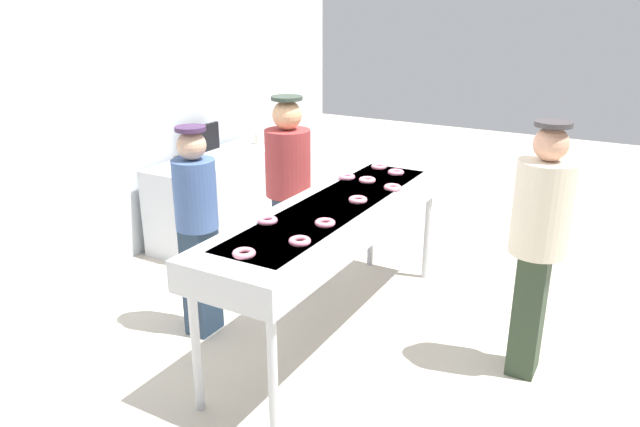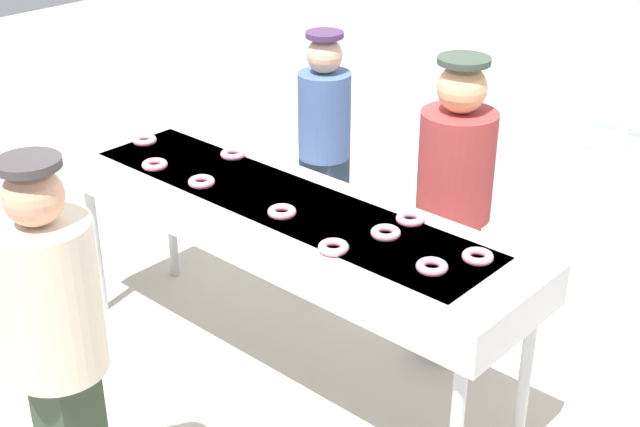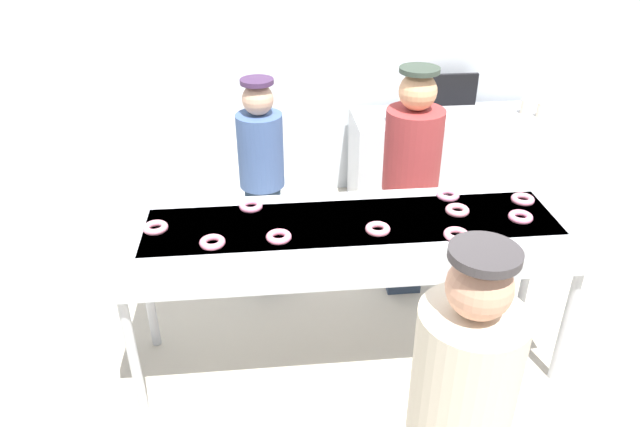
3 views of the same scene
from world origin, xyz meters
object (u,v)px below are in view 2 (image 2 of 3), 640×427
object	(u,v)px
worker_baker	(454,191)
paper_cup_0	(622,136)
strawberry_donut_0	(432,267)
strawberry_donut_6	(478,257)
fryer_conveyor	(282,218)
strawberry_donut_9	(201,182)
paper_cup_2	(583,139)
strawberry_donut_4	(144,140)
strawberry_donut_2	(155,165)
strawberry_donut_5	(386,233)
strawberry_donut_3	(333,247)
strawberry_donut_8	(282,212)
worker_assistant	(324,152)
strawberry_donut_1	(233,154)
strawberry_donut_7	(410,219)
customer_waiting	(57,342)

from	to	relation	value
worker_baker	paper_cup_0	world-z (taller)	worker_baker
strawberry_donut_0	strawberry_donut_6	size ratio (longest dim) A/B	1.00
fryer_conveyor	strawberry_donut_0	world-z (taller)	strawberry_donut_0
strawberry_donut_9	paper_cup_2	xyz separation A→B (m)	(1.02, 2.03, -0.11)
fryer_conveyor	paper_cup_0	distance (m)	2.21
strawberry_donut_4	strawberry_donut_0	bearing A→B (deg)	-2.49
strawberry_donut_2	strawberry_donut_6	xyz separation A→B (m)	(1.76, 0.29, 0.00)
strawberry_donut_4	strawberry_donut_6	bearing A→B (deg)	3.02
paper_cup_0	paper_cup_2	world-z (taller)	same
fryer_conveyor	strawberry_donut_9	xyz separation A→B (m)	(-0.41, -0.15, 0.12)
strawberry_donut_5	paper_cup_2	size ratio (longest dim) A/B	1.05
strawberry_donut_3	strawberry_donut_8	size ratio (longest dim) A/B	1.00
fryer_conveyor	worker_assistant	bearing A→B (deg)	119.56
strawberry_donut_4	worker_baker	bearing A→B (deg)	24.22
strawberry_donut_2	worker_baker	xyz separation A→B (m)	(1.25, 0.88, -0.07)
strawberry_donut_2	strawberry_donut_3	xyz separation A→B (m)	(1.26, -0.05, 0.00)
fryer_conveyor	paper_cup_0	size ratio (longest dim) A/B	20.95
worker_assistant	paper_cup_0	xyz separation A→B (m)	(1.25, 1.22, 0.06)
strawberry_donut_5	strawberry_donut_1	bearing A→B (deg)	171.81
strawberry_donut_7	strawberry_donut_9	world-z (taller)	same
worker_assistant	strawberry_donut_8	bearing A→B (deg)	110.59
strawberry_donut_7	worker_assistant	size ratio (longest dim) A/B	0.08
strawberry_donut_6	strawberry_donut_9	xyz separation A→B (m)	(-1.42, -0.27, 0.00)
worker_baker	customer_waiting	world-z (taller)	customer_waiting
fryer_conveyor	worker_baker	xyz separation A→B (m)	(0.50, 0.71, 0.05)
strawberry_donut_3	strawberry_donut_8	world-z (taller)	same
fryer_conveyor	strawberry_donut_5	size ratio (longest dim) A/B	19.91
strawberry_donut_0	strawberry_donut_1	xyz separation A→B (m)	(-1.47, 0.27, 0.00)
strawberry_donut_3	paper_cup_0	distance (m)	2.31
fryer_conveyor	strawberry_donut_7	size ratio (longest dim) A/B	19.91
paper_cup_0	paper_cup_2	bearing A→B (deg)	-127.39
strawberry_donut_6	paper_cup_0	world-z (taller)	strawberry_donut_6
strawberry_donut_1	strawberry_donut_7	world-z (taller)	same
strawberry_donut_1	strawberry_donut_2	world-z (taller)	same
strawberry_donut_4	strawberry_donut_6	world-z (taller)	same
strawberry_donut_6	strawberry_donut_7	size ratio (longest dim) A/B	1.00
strawberry_donut_3	paper_cup_2	distance (m)	2.10
strawberry_donut_0	strawberry_donut_2	world-z (taller)	same
strawberry_donut_3	worker_baker	xyz separation A→B (m)	(-0.01, 0.93, -0.07)
strawberry_donut_0	strawberry_donut_8	size ratio (longest dim) A/B	1.00
strawberry_donut_1	strawberry_donut_6	world-z (taller)	same
strawberry_donut_5	worker_baker	distance (m)	0.69
strawberry_donut_1	strawberry_donut_0	bearing A→B (deg)	-10.51
strawberry_donut_3	strawberry_donut_8	distance (m)	0.41
strawberry_donut_2	worker_assistant	world-z (taller)	worker_assistant
strawberry_donut_0	paper_cup_2	size ratio (longest dim) A/B	1.05
strawberry_donut_3	strawberry_donut_5	bearing A→B (deg)	71.61
strawberry_donut_1	strawberry_donut_6	distance (m)	1.57
worker_baker	paper_cup_2	bearing A→B (deg)	-80.20
strawberry_donut_2	strawberry_donut_5	world-z (taller)	same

